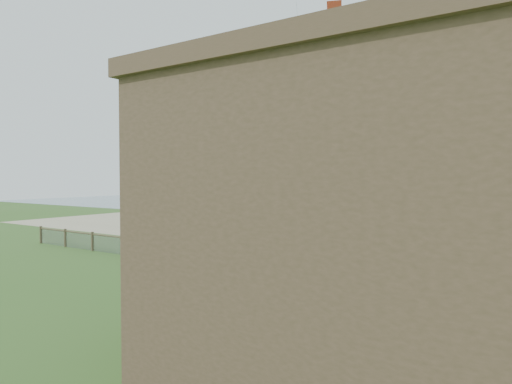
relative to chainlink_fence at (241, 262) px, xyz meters
The scene contains 7 objects.
ground 6.03m from the chainlink_fence, 90.00° to the right, with size 160.00×160.00×0.00m, color #375F20.
sand_beach 16.01m from the chainlink_fence, 90.00° to the left, with size 72.00×20.00×0.02m, color tan.
ocean 60.00m from the chainlink_fence, 90.00° to the left, with size 160.00×68.00×0.02m, color slate.
chainlink_fence is the anchor object (origin of this frame).
picnic_table 2.48m from the chainlink_fence, 23.83° to the right, with size 1.69×1.28×0.71m, color brown, non-canonical shape.
octopus_kite 12.27m from the chainlink_fence, 105.97° to the left, with size 3.67×2.59×7.56m, color #F0253D, non-canonical shape.
kite_red 18.41m from the chainlink_fence, 89.68° to the left, with size 1.23×0.70×3.13m, color #C73F23, non-canonical shape.
Camera 1 is at (13.48, -12.49, 4.89)m, focal length 32.00 mm.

